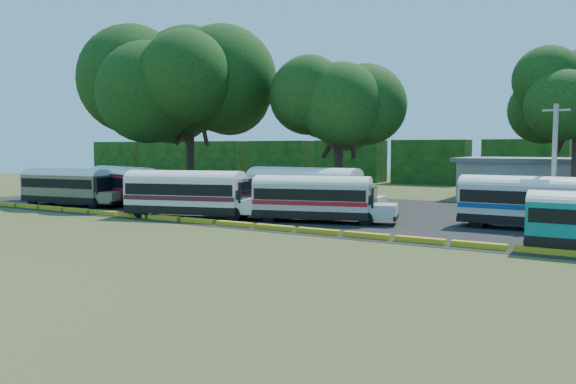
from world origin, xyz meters
The scene contains 14 objects.
ground centered at (0.00, 0.00, 0.00)m, with size 160.00×160.00×0.00m, color #314717.
asphalt_strip centered at (1.00, 12.00, 0.01)m, with size 64.00×24.00×0.02m, color black.
curb centered at (0.00, 1.00, 0.15)m, with size 53.70×0.45×0.30m.
terminal_building centered at (18.00, 30.00, 2.03)m, with size 19.00×9.00×4.00m.
treeline_backdrop centered at (0.00, 48.00, 3.00)m, with size 130.00×4.00×6.00m.
bus_beige centered at (-18.01, 3.76, 1.84)m, with size 10.01×3.75×3.21m.
bus_red centered at (-14.10, 6.34, 1.93)m, with size 10.55×5.36×3.37m.
bus_cream_west centered at (-3.85, 2.79, 1.91)m, with size 10.57×5.26×3.38m.
bus_cream_east centered at (2.05, 9.39, 1.98)m, with size 10.71×2.87×3.50m.
bus_white_red centered at (4.98, 5.31, 1.77)m, with size 9.78×4.81×3.12m.
bus_white_blue centered at (17.96, 9.00, 1.85)m, with size 9.96×2.54×3.27m.
tree_west centered at (-14.89, 15.89, 11.65)m, with size 14.51×14.51×16.99m.
tree_center centered at (0.66, 17.78, 8.95)m, with size 9.57×9.57×12.51m.
utility_pole centered at (18.80, 11.01, 3.95)m, with size 1.60×0.30×7.68m.
Camera 1 is at (22.48, -27.52, 5.02)m, focal length 35.00 mm.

